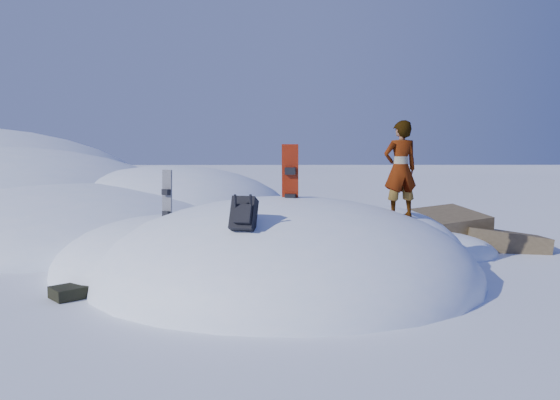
{
  "coord_description": "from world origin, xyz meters",
  "views": [
    {
      "loc": [
        -0.2,
        -9.66,
        2.41
      ],
      "look_at": [
        -0.09,
        0.3,
        1.42
      ],
      "focal_mm": 35.0,
      "sensor_mm": 36.0,
      "label": 1
    }
  ],
  "objects_px": {
    "snowboard_red": "(290,187)",
    "backpack": "(244,214)",
    "person": "(400,169)",
    "snowboard_dark": "(167,206)"
  },
  "relations": [
    {
      "from": "snowboard_red",
      "to": "backpack",
      "type": "xyz_separation_m",
      "value": [
        -0.73,
        -1.7,
        -0.26
      ]
    },
    {
      "from": "person",
      "to": "snowboard_red",
      "type": "bearing_deg",
      "value": -7.66
    },
    {
      "from": "snowboard_red",
      "to": "snowboard_dark",
      "type": "distance_m",
      "value": 2.29
    },
    {
      "from": "snowboard_dark",
      "to": "person",
      "type": "height_order",
      "value": "person"
    },
    {
      "from": "snowboard_red",
      "to": "snowboard_dark",
      "type": "xyz_separation_m",
      "value": [
        -2.25,
        0.28,
        -0.35
      ]
    },
    {
      "from": "backpack",
      "to": "person",
      "type": "distance_m",
      "value": 3.36
    },
    {
      "from": "snowboard_dark",
      "to": "backpack",
      "type": "bearing_deg",
      "value": -13.09
    },
    {
      "from": "snowboard_dark",
      "to": "backpack",
      "type": "distance_m",
      "value": 2.49
    },
    {
      "from": "snowboard_red",
      "to": "backpack",
      "type": "distance_m",
      "value": 1.87
    },
    {
      "from": "snowboard_dark",
      "to": "person",
      "type": "xyz_separation_m",
      "value": [
        4.24,
        -0.1,
        0.67
      ]
    }
  ]
}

